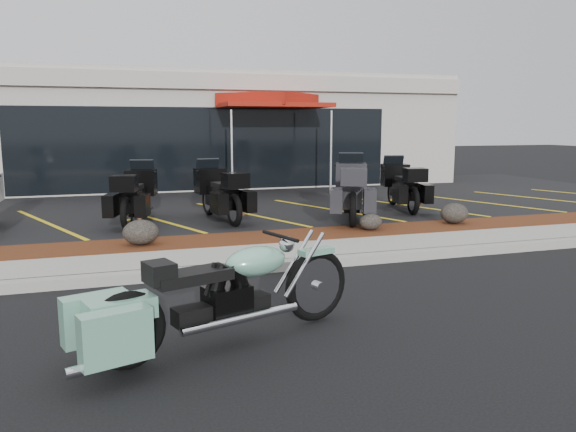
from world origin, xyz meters
name	(u,v)px	position (x,y,z in m)	size (l,w,h in m)	color
ground	(338,282)	(0.00, 0.00, 0.00)	(90.00, 90.00, 0.00)	black
curb	(316,263)	(0.00, 0.90, 0.07)	(24.00, 0.25, 0.15)	gray
sidewalk	(302,253)	(0.00, 1.60, 0.07)	(24.00, 1.20, 0.15)	gray
mulch_bed	(282,239)	(0.00, 2.80, 0.08)	(24.00, 1.20, 0.16)	#3E1A0E
upper_lot	(226,203)	(0.00, 8.20, 0.07)	(26.00, 9.60, 0.15)	black
dealership_building	(192,131)	(0.00, 14.47, 2.01)	(18.00, 8.16, 4.00)	#ACA49B
boulder_left	(141,232)	(-2.62, 2.75, 0.38)	(0.63, 0.52, 0.45)	black
boulder_mid	(371,222)	(1.88, 2.80, 0.33)	(0.47, 0.39, 0.33)	black
boulder_right	(454,213)	(3.93, 2.95, 0.38)	(0.62, 0.51, 0.44)	black
hero_cruiser	(316,275)	(-0.89, -1.45, 0.56)	(3.16, 0.80, 1.11)	#75B698
touring_black_front	(143,189)	(-2.39, 5.86, 0.82)	(2.29, 0.88, 1.33)	black
touring_black_mid	(208,187)	(-0.90, 5.71, 0.82)	(2.31, 0.88, 1.34)	black
touring_grey	(351,183)	(2.36, 4.89, 0.88)	(2.52, 0.96, 1.47)	#29282D
touring_black_rear	(393,180)	(4.01, 5.86, 0.81)	(2.27, 0.87, 1.32)	black
traffic_cone	(209,193)	(-0.47, 8.13, 0.38)	(0.31, 0.31, 0.47)	#FE4E08
popup_canopy	(268,103)	(1.85, 10.25, 2.95)	(4.29, 4.29, 3.08)	silver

